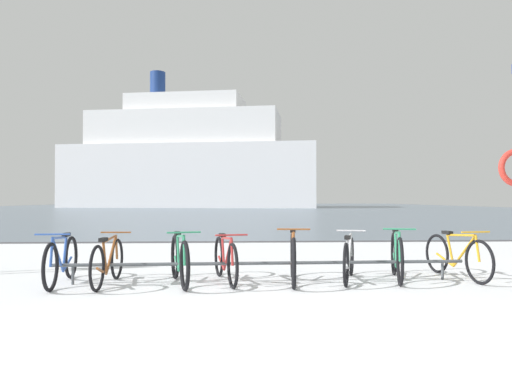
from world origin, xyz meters
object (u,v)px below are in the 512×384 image
at_px(bicycle_0, 62,260).
at_px(bicycle_2, 180,260).
at_px(bicycle_1, 108,262).
at_px(bicycle_3, 225,259).
at_px(ferry_ship, 191,161).
at_px(bicycle_5, 349,258).
at_px(bicycle_6, 397,256).
at_px(bicycle_4, 293,258).
at_px(bicycle_7, 457,256).

relative_size(bicycle_0, bicycle_2, 1.04).
height_order(bicycle_1, bicycle_3, bicycle_3).
xyz_separation_m(bicycle_0, ferry_ship, (-3.66, 63.74, 6.49)).
distance_m(bicycle_0, bicycle_5, 4.23).
bearing_deg(bicycle_6, bicycle_4, -174.06).
distance_m(bicycle_5, ferry_ship, 64.44).
bearing_deg(bicycle_0, ferry_ship, 93.29).
relative_size(bicycle_3, bicycle_4, 1.02).
distance_m(bicycle_3, bicycle_6, 2.61).
distance_m(bicycle_1, bicycle_3, 1.69).
distance_m(bicycle_2, bicycle_6, 3.27).
distance_m(bicycle_1, bicycle_7, 5.29).
xyz_separation_m(bicycle_4, bicycle_7, (2.60, 0.28, -0.03)).
relative_size(bicycle_0, bicycle_4, 1.04).
relative_size(bicycle_5, ferry_ship, 0.04).
distance_m(bicycle_5, bicycle_7, 1.74).
height_order(bicycle_2, bicycle_7, bicycle_2).
relative_size(bicycle_2, ferry_ship, 0.04).
bearing_deg(ferry_ship, bicycle_1, -86.11).
height_order(bicycle_5, ferry_ship, ferry_ship).
bearing_deg(bicycle_1, bicycle_6, 2.47).
distance_m(bicycle_6, ferry_ship, 64.52).
distance_m(bicycle_2, bicycle_7, 4.27).
bearing_deg(bicycle_2, bicycle_6, 3.44).
height_order(bicycle_0, bicycle_4, bicycle_4).
height_order(bicycle_7, ferry_ship, ferry_ship).
height_order(bicycle_0, bicycle_1, bicycle_0).
height_order(bicycle_3, bicycle_5, bicycle_3).
distance_m(bicycle_2, ferry_ship, 64.36).
height_order(bicycle_5, bicycle_7, bicycle_7).
distance_m(bicycle_2, bicycle_4, 1.66).
bearing_deg(bicycle_0, bicycle_4, -0.75).
height_order(bicycle_1, bicycle_4, bicycle_4).
bearing_deg(bicycle_5, ferry_ship, 97.07).
xyz_separation_m(bicycle_3, bicycle_7, (3.60, 0.15, 0.01)).
relative_size(bicycle_1, bicycle_5, 1.00).
xyz_separation_m(bicycle_1, bicycle_6, (4.29, 0.19, 0.03)).
distance_m(bicycle_0, bicycle_1, 0.68).
height_order(bicycle_6, ferry_ship, ferry_ship).
height_order(bicycle_0, bicycle_6, bicycle_6).
xyz_separation_m(bicycle_4, bicycle_5, (0.87, 0.16, -0.04)).
relative_size(bicycle_0, bicycle_6, 1.04).
bearing_deg(bicycle_0, bicycle_1, -5.22).
relative_size(bicycle_4, bicycle_5, 1.03).
relative_size(bicycle_4, bicycle_7, 0.97).
bearing_deg(bicycle_3, bicycle_7, 2.40).
height_order(bicycle_0, bicycle_7, bicycle_0).
xyz_separation_m(bicycle_5, bicycle_7, (1.73, 0.12, 0.01)).
distance_m(bicycle_1, bicycle_4, 2.68).
relative_size(bicycle_2, bicycle_7, 0.97).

